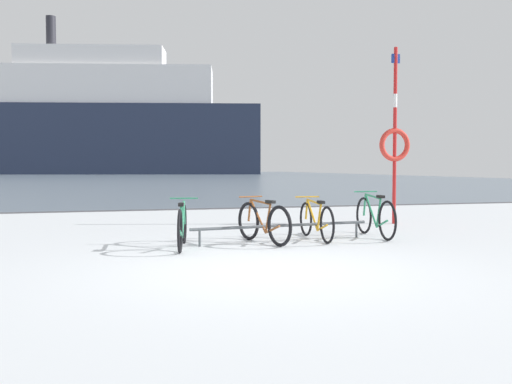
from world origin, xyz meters
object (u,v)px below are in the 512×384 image
bicycle_1 (263,222)px  rescue_post (395,140)px  bicycle_3 (375,217)px  bicycle_0 (182,226)px  ferry_ship (98,122)px  bicycle_2 (316,220)px

bicycle_1 → rescue_post: 4.62m
bicycle_3 → rescue_post: size_ratio=0.44×
bicycle_3 → bicycle_1: bearing=-174.1°
bicycle_3 → rescue_post: (1.54, 2.03, 1.50)m
bicycle_0 → bicycle_3: 3.61m
bicycle_3 → ferry_ship: (-5.04, 86.79, 8.29)m
bicycle_2 → bicycle_3: bicycle_3 is taller
rescue_post → ferry_ship: (-6.59, 84.76, 6.79)m
bicycle_2 → ferry_ship: ferry_ship is taller
bicycle_3 → rescue_post: rescue_post is taller
bicycle_1 → ferry_ship: ferry_ship is taller
bicycle_1 → bicycle_3: bearing=5.9°
bicycle_0 → ferry_ship: (-1.46, 87.21, 8.31)m
bicycle_0 → bicycle_2: bearing=8.8°
bicycle_0 → bicycle_1: size_ratio=1.06×
bicycle_0 → bicycle_3: bearing=6.7°
rescue_post → bicycle_2: bearing=-142.7°
bicycle_2 → bicycle_3: 1.18m
bicycle_0 → bicycle_1: (1.39, 0.19, -0.00)m
rescue_post → ferry_ship: bearing=94.4°
bicycle_3 → rescue_post: bearing=52.7°
bicycle_2 → rescue_post: 3.75m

